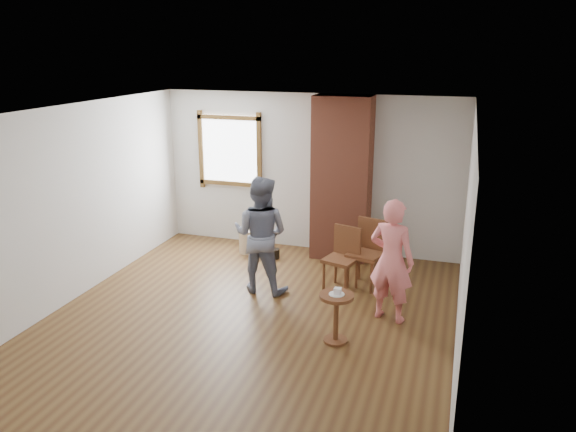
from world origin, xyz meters
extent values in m
plane|color=brown|center=(0.00, 0.00, 0.00)|extent=(5.50, 5.50, 0.00)
cube|color=silver|center=(0.00, 2.75, 1.30)|extent=(5.00, 0.04, 2.60)
cube|color=silver|center=(-2.50, 0.00, 1.30)|extent=(0.04, 5.50, 2.60)
cube|color=silver|center=(2.50, 0.00, 1.30)|extent=(0.04, 5.50, 2.60)
cube|color=white|center=(0.00, 0.00, 2.60)|extent=(5.00, 5.50, 0.04)
cube|color=brown|center=(-1.40, 2.71, 1.60)|extent=(1.14, 0.06, 1.34)
cube|color=white|center=(-1.40, 2.73, 1.60)|extent=(1.00, 0.02, 1.20)
cube|color=#A9543C|center=(0.60, 2.50, 1.30)|extent=(0.90, 0.50, 2.60)
cylinder|color=#CCB593|center=(-0.90, 2.21, 0.20)|extent=(0.38, 0.38, 0.40)
cylinder|color=black|center=(-0.39, 2.09, 0.08)|extent=(0.18, 0.18, 0.16)
cube|color=brown|center=(0.89, 1.21, 0.45)|extent=(0.52, 0.52, 0.05)
cylinder|color=brown|center=(0.68, 1.10, 0.22)|extent=(0.04, 0.04, 0.45)
cylinder|color=brown|center=(1.01, 1.00, 0.22)|extent=(0.04, 0.04, 0.45)
cylinder|color=brown|center=(0.78, 1.42, 0.22)|extent=(0.04, 0.04, 0.45)
cylinder|color=brown|center=(1.10, 1.33, 0.22)|extent=(0.04, 0.04, 0.45)
cube|color=brown|center=(0.94, 1.39, 0.67)|extent=(0.41, 0.15, 0.45)
cube|color=brown|center=(1.20, 1.44, 0.48)|extent=(0.55, 0.55, 0.05)
cylinder|color=brown|center=(0.98, 1.31, 0.24)|extent=(0.04, 0.04, 0.48)
cylinder|color=brown|center=(1.33, 1.21, 0.24)|extent=(0.04, 0.04, 0.48)
cylinder|color=brown|center=(1.08, 1.66, 0.24)|extent=(0.04, 0.04, 0.48)
cylinder|color=brown|center=(1.43, 1.57, 0.24)|extent=(0.04, 0.04, 0.48)
cube|color=brown|center=(1.26, 1.63, 0.72)|extent=(0.45, 0.16, 0.48)
cylinder|color=brown|center=(1.16, -0.24, 0.58)|extent=(0.40, 0.40, 0.04)
cylinder|color=brown|center=(1.16, -0.24, 0.29)|extent=(0.06, 0.06, 0.54)
cylinder|color=brown|center=(1.16, -0.24, 0.01)|extent=(0.28, 0.28, 0.03)
cylinder|color=white|center=(1.16, -0.24, 0.60)|extent=(0.18, 0.18, 0.01)
cube|color=white|center=(1.17, -0.24, 0.64)|extent=(0.08, 0.07, 0.06)
imported|color=black|center=(-0.17, 0.88, 0.82)|extent=(0.83, 0.66, 1.64)
imported|color=#F97C7E|center=(1.67, 0.53, 0.79)|extent=(0.65, 0.51, 1.57)
camera|label=1|loc=(2.41, -5.98, 3.32)|focal=35.00mm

